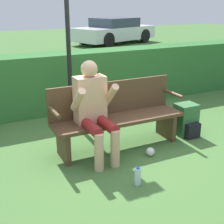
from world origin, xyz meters
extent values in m
plane|color=#426B33|center=(0.00, 0.00, 0.00)|extent=(40.00, 40.00, 0.00)
cube|color=#2D662D|center=(0.00, 1.90, 0.52)|extent=(12.00, 0.59, 1.04)
cube|color=#513823|center=(0.00, 0.00, 0.41)|extent=(1.80, 0.46, 0.05)
cube|color=#513823|center=(0.00, 0.21, 0.66)|extent=(1.80, 0.04, 0.45)
cube|color=#513823|center=(-0.78, 0.00, 0.19)|extent=(0.06, 0.42, 0.39)
cube|color=#513823|center=(0.78, 0.00, 0.19)|extent=(0.06, 0.42, 0.39)
cylinder|color=#513823|center=(-0.87, 0.00, 0.65)|extent=(0.05, 0.42, 0.05)
cylinder|color=#513823|center=(0.87, 0.00, 0.65)|extent=(0.05, 0.42, 0.05)
cube|color=#DBA884|center=(-0.39, 0.05, 0.73)|extent=(0.38, 0.22, 0.59)
sphere|color=#DBA884|center=(-0.39, 0.05, 1.11)|extent=(0.21, 0.21, 0.21)
cylinder|color=maroon|center=(-0.49, -0.20, 0.46)|extent=(0.13, 0.50, 0.13)
cylinder|color=maroon|center=(-0.28, -0.20, 0.46)|extent=(0.13, 0.50, 0.13)
cylinder|color=#DBA884|center=(-0.49, -0.45, 0.23)|extent=(0.11, 0.11, 0.46)
cylinder|color=#DBA884|center=(-0.28, -0.45, 0.23)|extent=(0.11, 0.11, 0.46)
cylinder|color=#DBA884|center=(-0.60, -0.10, 0.79)|extent=(0.09, 0.36, 0.36)
cylinder|color=#DBA884|center=(-0.17, -0.10, 0.79)|extent=(0.09, 0.36, 0.36)
cube|color=#336638|center=(1.11, -0.04, 0.24)|extent=(0.30, 0.26, 0.47)
cube|color=black|center=(1.11, -0.21, 0.12)|extent=(0.23, 0.09, 0.21)
cylinder|color=silver|center=(-0.25, -0.92, 0.10)|extent=(0.07, 0.07, 0.19)
cylinder|color=#2D66B2|center=(-0.25, -0.92, 0.20)|extent=(0.04, 0.04, 0.02)
cylinder|color=black|center=(-0.24, 1.23, 1.37)|extent=(0.07, 0.07, 2.75)
cube|color=silver|center=(5.18, 10.31, 0.49)|extent=(4.52, 3.07, 0.60)
cube|color=#333D4C|center=(5.18, 10.31, 1.00)|extent=(2.41, 2.12, 0.41)
cylinder|color=black|center=(6.11, 11.53, 0.32)|extent=(0.67, 0.39, 0.65)
cylinder|color=black|center=(6.68, 9.99, 0.32)|extent=(0.67, 0.39, 0.65)
cylinder|color=black|center=(3.68, 10.64, 0.32)|extent=(0.67, 0.39, 0.65)
cylinder|color=black|center=(4.25, 9.09, 0.32)|extent=(0.67, 0.39, 0.65)
sphere|color=silver|center=(0.25, -0.41, 0.06)|extent=(0.11, 0.11, 0.11)
camera|label=1|loc=(-1.81, -3.44, 1.88)|focal=50.00mm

